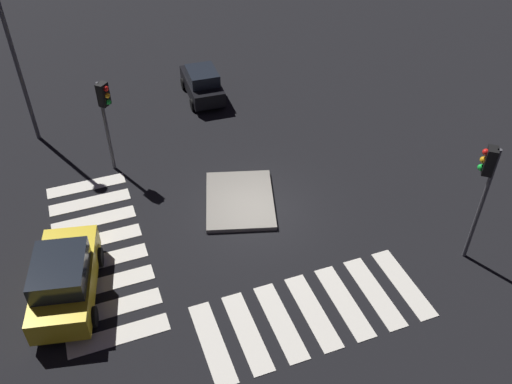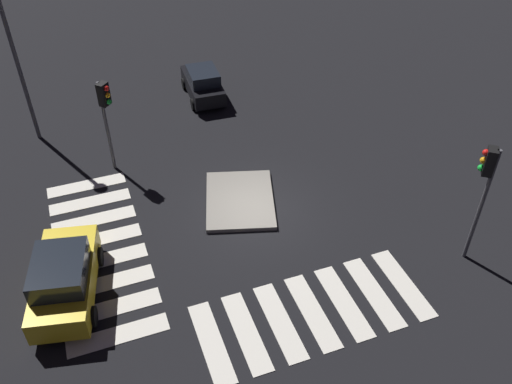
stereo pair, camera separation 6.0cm
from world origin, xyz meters
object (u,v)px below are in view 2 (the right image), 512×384
traffic_island (240,200)px  traffic_light_south (105,106)px  car_yellow (64,278)px  street_lamp (7,30)px  traffic_light_north (486,178)px  car_black (203,83)px

traffic_island → traffic_light_south: 6.61m
car_yellow → street_lamp: (-10.40, -0.38, 4.39)m
traffic_light_north → street_lamp: street_lamp is taller
street_lamp → traffic_light_north: bearing=46.2°
car_yellow → traffic_light_south: bearing=-9.9°
car_black → traffic_light_north: bearing=-156.0°
traffic_light_south → traffic_light_north: bearing=3.8°
car_black → street_lamp: bearing=99.4°
traffic_light_south → street_lamp: bearing=174.4°
street_lamp → car_yellow: bearing=2.1°
traffic_light_south → street_lamp: (-3.77, -3.07, 2.14)m
car_black → traffic_light_south: size_ratio=0.90×
traffic_light_north → street_lamp: 19.37m
traffic_island → car_yellow: car_yellow is taller
car_yellow → traffic_light_south: 7.50m
traffic_light_north → car_black: bearing=-30.5°
car_yellow → car_black: bearing=-22.8°
traffic_light_south → traffic_light_north: 14.49m
car_black → street_lamp: size_ratio=0.48×
traffic_island → street_lamp: size_ratio=0.54×
traffic_island → car_yellow: 7.53m
traffic_island → car_black: size_ratio=1.12×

